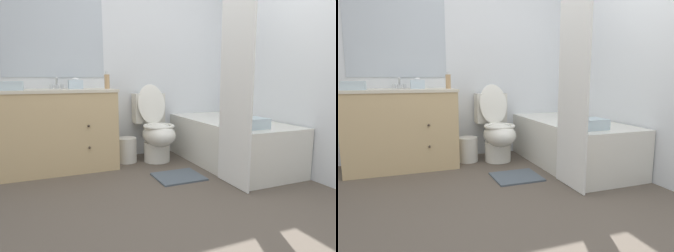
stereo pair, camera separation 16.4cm
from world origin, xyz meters
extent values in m
plane|color=brown|center=(0.00, 0.00, 0.00)|extent=(14.00, 14.00, 0.00)
cube|color=silver|center=(0.00, 1.78, 1.25)|extent=(8.00, 0.05, 2.50)
cube|color=#B2BCC6|center=(-0.78, 1.75, 1.42)|extent=(1.05, 0.01, 0.93)
cube|color=silver|center=(1.36, 0.88, 1.25)|extent=(0.05, 2.76, 2.50)
cube|color=tan|center=(-0.78, 1.48, 0.40)|extent=(1.10, 0.55, 0.80)
cube|color=beige|center=(-0.78, 1.48, 0.82)|extent=(1.12, 0.57, 0.03)
cylinder|color=silver|center=(-0.78, 1.48, 0.78)|extent=(0.28, 0.28, 0.10)
sphere|color=#382D23|center=(-0.53, 1.20, 0.48)|extent=(0.02, 0.02, 0.02)
sphere|color=#382D23|center=(-0.53, 1.20, 0.27)|extent=(0.02, 0.02, 0.02)
cylinder|color=silver|center=(-0.78, 1.66, 0.85)|extent=(0.04, 0.04, 0.04)
cylinder|color=silver|center=(-0.78, 1.62, 0.92)|extent=(0.02, 0.11, 0.09)
cylinder|color=silver|center=(-0.83, 1.66, 0.86)|extent=(0.03, 0.03, 0.04)
cylinder|color=silver|center=(-0.72, 1.66, 0.86)|extent=(0.03, 0.03, 0.04)
cylinder|color=silver|center=(0.25, 1.37, 0.11)|extent=(0.30, 0.30, 0.23)
ellipsoid|color=silver|center=(0.25, 1.31, 0.32)|extent=(0.35, 0.50, 0.26)
torus|color=silver|center=(0.25, 1.31, 0.42)|extent=(0.35, 0.35, 0.04)
cube|color=silver|center=(0.25, 1.65, 0.59)|extent=(0.37, 0.18, 0.35)
ellipsoid|color=silver|center=(0.25, 1.53, 0.64)|extent=(0.33, 0.15, 0.46)
cube|color=silver|center=(0.96, 0.97, 0.24)|extent=(0.74, 1.58, 0.49)
cube|color=#A5A7A2|center=(0.96, 0.97, 0.48)|extent=(0.62, 1.46, 0.01)
cube|color=white|center=(0.58, 0.36, 0.99)|extent=(0.01, 0.45, 1.96)
cylinder|color=silver|center=(-0.08, 1.47, 0.14)|extent=(0.23, 0.23, 0.28)
cube|color=silver|center=(-0.60, 1.55, 0.88)|extent=(0.14, 0.13, 0.09)
ellipsoid|color=white|center=(-0.60, 1.55, 0.94)|extent=(0.06, 0.04, 0.03)
cylinder|color=tan|center=(-0.29, 1.44, 0.91)|extent=(0.05, 0.05, 0.15)
cylinder|color=silver|center=(-0.29, 1.44, 1.00)|extent=(0.03, 0.03, 0.03)
cube|color=silver|center=(-1.19, 1.34, 0.88)|extent=(0.21, 0.16, 0.08)
cube|color=silver|center=(0.81, 0.43, 0.54)|extent=(0.29, 0.22, 0.09)
cube|color=#4C5660|center=(0.23, 0.75, 0.01)|extent=(0.44, 0.39, 0.02)
camera|label=1|loc=(-0.96, -1.75, 0.94)|focal=32.00mm
camera|label=2|loc=(-0.81, -1.81, 0.94)|focal=32.00mm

